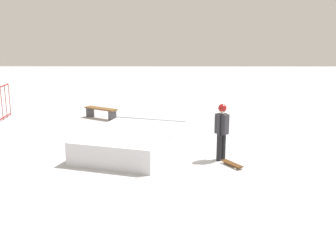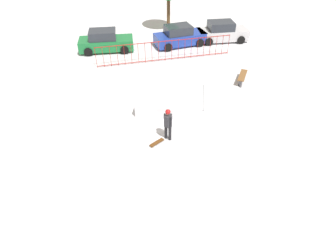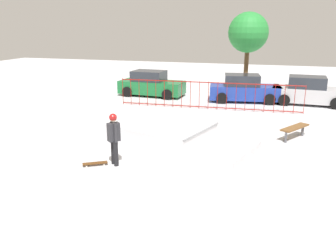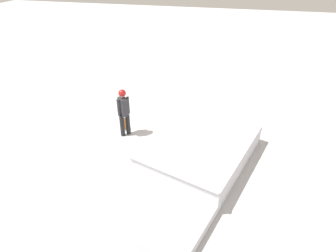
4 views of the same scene
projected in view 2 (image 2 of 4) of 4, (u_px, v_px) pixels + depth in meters
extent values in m
plane|color=silver|center=(188.00, 112.00, 15.36)|extent=(60.00, 60.00, 0.00)
cube|color=silver|center=(171.00, 100.00, 15.60)|extent=(4.21, 3.56, 0.70)
cube|color=silver|center=(219.00, 106.00, 15.51)|extent=(2.49, 3.02, 0.30)
cylinder|color=gray|center=(203.00, 97.00, 15.24)|extent=(0.85, 2.51, 0.08)
cylinder|color=black|center=(166.00, 131.00, 13.36)|extent=(0.15, 0.15, 0.82)
cylinder|color=black|center=(170.00, 133.00, 13.27)|extent=(0.15, 0.15, 0.82)
cube|color=#2D2D33|center=(168.00, 120.00, 12.88)|extent=(0.42, 0.43, 0.60)
cylinder|color=#2D2D33|center=(165.00, 119.00, 12.95)|extent=(0.09, 0.09, 0.60)
cylinder|color=#2D2D33|center=(171.00, 122.00, 12.81)|extent=(0.09, 0.09, 0.60)
sphere|color=tan|center=(168.00, 112.00, 12.60)|extent=(0.22, 0.22, 0.22)
sphere|color=#A51919|center=(168.00, 112.00, 12.58)|extent=(0.25, 0.25, 0.25)
cube|color=#593314|center=(157.00, 142.00, 13.24)|extent=(0.79, 0.59, 0.02)
cylinder|color=silver|center=(160.00, 139.00, 13.48)|extent=(0.06, 0.05, 0.06)
cylinder|color=silver|center=(163.00, 142.00, 13.35)|extent=(0.06, 0.05, 0.06)
cylinder|color=silver|center=(151.00, 145.00, 13.19)|extent=(0.06, 0.05, 0.06)
cylinder|color=silver|center=(154.00, 147.00, 13.05)|extent=(0.06, 0.05, 0.06)
cylinder|color=maroon|center=(165.00, 41.00, 19.57)|extent=(9.80, 0.48, 0.05)
cylinder|color=maroon|center=(165.00, 59.00, 20.41)|extent=(9.80, 0.48, 0.05)
cylinder|color=maroon|center=(96.00, 58.00, 19.08)|extent=(0.03, 0.03, 1.50)
cylinder|color=maroon|center=(103.00, 57.00, 19.18)|extent=(0.03, 0.03, 1.50)
cylinder|color=maroon|center=(110.00, 56.00, 19.27)|extent=(0.03, 0.03, 1.50)
cylinder|color=maroon|center=(117.00, 55.00, 19.36)|extent=(0.03, 0.03, 1.50)
cylinder|color=maroon|center=(124.00, 55.00, 19.45)|extent=(0.03, 0.03, 1.50)
cylinder|color=maroon|center=(131.00, 54.00, 19.55)|extent=(0.03, 0.03, 1.50)
cylinder|color=maroon|center=(138.00, 53.00, 19.64)|extent=(0.03, 0.03, 1.50)
cylinder|color=maroon|center=(145.00, 53.00, 19.73)|extent=(0.03, 0.03, 1.50)
cylinder|color=maroon|center=(152.00, 52.00, 19.82)|extent=(0.03, 0.03, 1.50)
cylinder|color=maroon|center=(159.00, 51.00, 19.92)|extent=(0.03, 0.03, 1.50)
cylinder|color=maroon|center=(165.00, 51.00, 20.01)|extent=(0.03, 0.03, 1.50)
cylinder|color=maroon|center=(172.00, 50.00, 20.10)|extent=(0.03, 0.03, 1.50)
cylinder|color=maroon|center=(178.00, 49.00, 20.19)|extent=(0.03, 0.03, 1.50)
cylinder|color=maroon|center=(185.00, 49.00, 20.29)|extent=(0.03, 0.03, 1.50)
cylinder|color=maroon|center=(191.00, 48.00, 20.38)|extent=(0.03, 0.03, 1.50)
cylinder|color=maroon|center=(198.00, 47.00, 20.47)|extent=(0.03, 0.03, 1.50)
cylinder|color=maroon|center=(204.00, 47.00, 20.56)|extent=(0.03, 0.03, 1.50)
cylinder|color=maroon|center=(210.00, 46.00, 20.65)|extent=(0.03, 0.03, 1.50)
cylinder|color=maroon|center=(216.00, 46.00, 20.75)|extent=(0.03, 0.03, 1.50)
cylinder|color=maroon|center=(222.00, 45.00, 20.84)|extent=(0.03, 0.03, 1.50)
cylinder|color=maroon|center=(228.00, 44.00, 20.93)|extent=(0.03, 0.03, 1.50)
cube|color=brown|center=(243.00, 75.00, 17.73)|extent=(1.19, 1.57, 0.06)
cube|color=#4C4C51|center=(240.00, 83.00, 17.40)|extent=(0.08, 0.36, 0.42)
cube|color=#4C4C51|center=(244.00, 74.00, 18.35)|extent=(0.08, 0.36, 0.42)
cube|color=#196B33|center=(106.00, 44.00, 21.53)|extent=(4.20, 1.95, 0.80)
cube|color=#262B33|center=(103.00, 35.00, 21.06)|extent=(2.09, 1.62, 0.64)
cylinder|color=black|center=(124.00, 42.00, 22.48)|extent=(0.65, 0.26, 0.64)
cylinder|color=black|center=(124.00, 50.00, 21.16)|extent=(0.65, 0.26, 0.64)
cylinder|color=black|center=(90.00, 43.00, 22.19)|extent=(0.65, 0.26, 0.64)
cylinder|color=black|center=(88.00, 52.00, 20.87)|extent=(0.65, 0.26, 0.64)
cube|color=#1E3899|center=(180.00, 38.00, 22.39)|extent=(4.31, 2.29, 0.80)
cube|color=#262B33|center=(178.00, 30.00, 21.89)|extent=(2.20, 1.78, 0.64)
cylinder|color=black|center=(191.00, 36.00, 23.52)|extent=(0.67, 0.31, 0.64)
cylinder|color=black|center=(200.00, 43.00, 22.27)|extent=(0.67, 0.31, 0.64)
cylinder|color=black|center=(161.00, 40.00, 22.80)|extent=(0.67, 0.31, 0.64)
cylinder|color=black|center=(168.00, 47.00, 21.55)|extent=(0.67, 0.31, 0.64)
cube|color=#B7B7BC|center=(222.00, 34.00, 23.12)|extent=(4.18, 1.91, 0.80)
cube|color=#262B33|center=(221.00, 26.00, 22.65)|extent=(2.08, 1.60, 0.64)
cylinder|color=black|center=(234.00, 33.00, 24.08)|extent=(0.65, 0.25, 0.64)
cylinder|color=black|center=(241.00, 40.00, 22.76)|extent=(0.65, 0.25, 0.64)
cylinder|color=black|center=(204.00, 34.00, 23.77)|extent=(0.65, 0.25, 0.64)
cylinder|color=black|center=(209.00, 42.00, 22.45)|extent=(0.65, 0.25, 0.64)
cylinder|color=brown|center=(168.00, 12.00, 24.50)|extent=(0.30, 0.30, 3.12)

